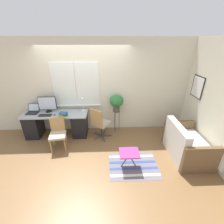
{
  "coord_description": "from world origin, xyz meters",
  "views": [
    {
      "loc": [
        0.59,
        -3.59,
        2.6
      ],
      "look_at": [
        0.75,
        0.15,
        0.81
      ],
      "focal_mm": 24.0,
      "sensor_mm": 36.0,
      "label": 1
    }
  ],
  "objects_px": {
    "book_stack": "(64,114)",
    "couch_loveseat": "(186,145)",
    "mouse": "(55,115)",
    "laptop": "(33,111)",
    "monitor": "(47,104)",
    "keyboard": "(45,115)",
    "potted_plant": "(117,101)",
    "folding_stool": "(129,154)",
    "office_chair_swivel": "(100,123)",
    "desk_chair_wooden": "(58,133)",
    "plant_stand": "(116,114)",
    "desk_lamp": "(83,102)"
  },
  "relations": [
    {
      "from": "laptop",
      "to": "monitor",
      "type": "bearing_deg",
      "value": 4.93
    },
    {
      "from": "laptop",
      "to": "couch_loveseat",
      "type": "distance_m",
      "value": 4.2
    },
    {
      "from": "monitor",
      "to": "potted_plant",
      "type": "distance_m",
      "value": 1.98
    },
    {
      "from": "laptop",
      "to": "desk_chair_wooden",
      "type": "relative_size",
      "value": 0.38
    },
    {
      "from": "laptop",
      "to": "office_chair_swivel",
      "type": "distance_m",
      "value": 1.96
    },
    {
      "from": "book_stack",
      "to": "potted_plant",
      "type": "height_order",
      "value": "potted_plant"
    },
    {
      "from": "book_stack",
      "to": "couch_loveseat",
      "type": "distance_m",
      "value": 3.25
    },
    {
      "from": "book_stack",
      "to": "office_chair_swivel",
      "type": "bearing_deg",
      "value": -2.72
    },
    {
      "from": "monitor",
      "to": "office_chair_swivel",
      "type": "relative_size",
      "value": 0.53
    },
    {
      "from": "office_chair_swivel",
      "to": "folding_stool",
      "type": "height_order",
      "value": "office_chair_swivel"
    },
    {
      "from": "laptop",
      "to": "plant_stand",
      "type": "bearing_deg",
      "value": 1.76
    },
    {
      "from": "desk_chair_wooden",
      "to": "office_chair_swivel",
      "type": "xyz_separation_m",
      "value": [
        1.07,
        0.39,
        0.05
      ]
    },
    {
      "from": "book_stack",
      "to": "plant_stand",
      "type": "height_order",
      "value": "book_stack"
    },
    {
      "from": "monitor",
      "to": "desk_chair_wooden",
      "type": "xyz_separation_m",
      "value": [
        0.41,
        -0.71,
        -0.51
      ]
    },
    {
      "from": "mouse",
      "to": "plant_stand",
      "type": "bearing_deg",
      "value": 9.26
    },
    {
      "from": "office_chair_swivel",
      "to": "mouse",
      "type": "bearing_deg",
      "value": 33.25
    },
    {
      "from": "office_chair_swivel",
      "to": "couch_loveseat",
      "type": "xyz_separation_m",
      "value": [
        2.1,
        -0.84,
        -0.19
      ]
    },
    {
      "from": "mouse",
      "to": "laptop",
      "type": "bearing_deg",
      "value": 162.8
    },
    {
      "from": "mouse",
      "to": "book_stack",
      "type": "xyz_separation_m",
      "value": [
        0.25,
        -0.02,
        0.03
      ]
    },
    {
      "from": "monitor",
      "to": "keyboard",
      "type": "bearing_deg",
      "value": -95.11
    },
    {
      "from": "desk_chair_wooden",
      "to": "plant_stand",
      "type": "distance_m",
      "value": 1.74
    },
    {
      "from": "couch_loveseat",
      "to": "mouse",
      "type": "bearing_deg",
      "value": 74.69
    },
    {
      "from": "office_chair_swivel",
      "to": "folding_stool",
      "type": "bearing_deg",
      "value": 156.53
    },
    {
      "from": "desk_chair_wooden",
      "to": "couch_loveseat",
      "type": "relative_size",
      "value": 0.7
    },
    {
      "from": "laptop",
      "to": "office_chair_swivel",
      "type": "bearing_deg",
      "value": -8.33
    },
    {
      "from": "couch_loveseat",
      "to": "folding_stool",
      "type": "bearing_deg",
      "value": 102.77
    },
    {
      "from": "plant_stand",
      "to": "keyboard",
      "type": "bearing_deg",
      "value": -171.92
    },
    {
      "from": "mouse",
      "to": "couch_loveseat",
      "type": "height_order",
      "value": "couch_loveseat"
    },
    {
      "from": "monitor",
      "to": "plant_stand",
      "type": "distance_m",
      "value": 2.02
    },
    {
      "from": "desk_chair_wooden",
      "to": "desk_lamp",
      "type": "bearing_deg",
      "value": 42.67
    },
    {
      "from": "desk_lamp",
      "to": "couch_loveseat",
      "type": "distance_m",
      "value": 2.93
    },
    {
      "from": "folding_stool",
      "to": "office_chair_swivel",
      "type": "bearing_deg",
      "value": 119.97
    },
    {
      "from": "desk_lamp",
      "to": "book_stack",
      "type": "height_order",
      "value": "desk_lamp"
    },
    {
      "from": "potted_plant",
      "to": "laptop",
      "type": "bearing_deg",
      "value": -178.24
    },
    {
      "from": "monitor",
      "to": "couch_loveseat",
      "type": "bearing_deg",
      "value": -17.96
    },
    {
      "from": "folding_stool",
      "to": "mouse",
      "type": "bearing_deg",
      "value": 147.13
    },
    {
      "from": "book_stack",
      "to": "office_chair_swivel",
      "type": "height_order",
      "value": "office_chair_swivel"
    },
    {
      "from": "desk_lamp",
      "to": "folding_stool",
      "type": "height_order",
      "value": "desk_lamp"
    },
    {
      "from": "mouse",
      "to": "plant_stand",
      "type": "relative_size",
      "value": 0.09
    },
    {
      "from": "office_chair_swivel",
      "to": "potted_plant",
      "type": "distance_m",
      "value": 0.79
    },
    {
      "from": "desk_chair_wooden",
      "to": "office_chair_swivel",
      "type": "bearing_deg",
      "value": 11.69
    },
    {
      "from": "mouse",
      "to": "book_stack",
      "type": "distance_m",
      "value": 0.26
    },
    {
      "from": "potted_plant",
      "to": "desk_lamp",
      "type": "bearing_deg",
      "value": -179.14
    },
    {
      "from": "monitor",
      "to": "keyboard",
      "type": "xyz_separation_m",
      "value": [
        -0.02,
        -0.25,
        -0.23
      ]
    },
    {
      "from": "book_stack",
      "to": "couch_loveseat",
      "type": "height_order",
      "value": "couch_loveseat"
    },
    {
      "from": "laptop",
      "to": "book_stack",
      "type": "relative_size",
      "value": 1.3
    },
    {
      "from": "desk_chair_wooden",
      "to": "potted_plant",
      "type": "xyz_separation_m",
      "value": [
        1.57,
        0.75,
        0.55
      ]
    },
    {
      "from": "potted_plant",
      "to": "couch_loveseat",
      "type": "bearing_deg",
      "value": -36.72
    },
    {
      "from": "laptop",
      "to": "monitor",
      "type": "distance_m",
      "value": 0.47
    },
    {
      "from": "desk_lamp",
      "to": "couch_loveseat",
      "type": "bearing_deg",
      "value": -24.65
    }
  ]
}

